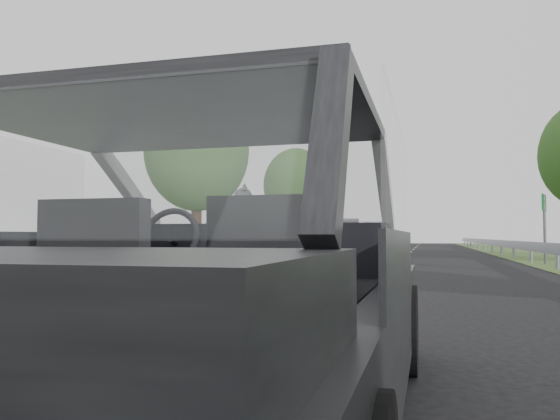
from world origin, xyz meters
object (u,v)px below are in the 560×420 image
Objects in this scene: other_car at (365,242)px; highway_sign at (545,229)px; subject_car at (214,278)px; cat at (284,211)px.

other_car is 1.89× the size of highway_sign.
subject_car is 0.92× the size of other_car.
other_car is at bearing 93.82° from subject_car.
other_car is at bearing -152.78° from highway_sign.
subject_car is 17.75m from highway_sign.
subject_car is 7.49× the size of cat.
subject_car is 16.05m from other_car.
cat is 15.43m from other_car.
other_car reaches higher than cat.
subject_car is at bearing -88.85° from highway_sign.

